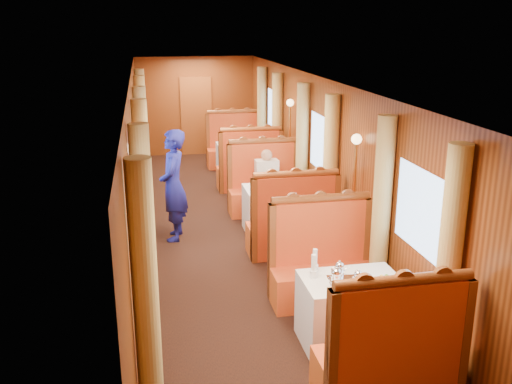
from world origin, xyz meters
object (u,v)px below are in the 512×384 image
object	(u,v)px
teapot_right	(358,279)
rose_vase_far	(240,136)
table_far	(241,160)
tea_tray	(344,281)
banquette_mid_aft	(264,189)
banquette_far_fwd	(249,170)
steward	(173,185)
passenger	(267,176)
fruit_plate	(386,280)
banquette_mid_fwd	(292,228)
teapot_left	(336,279)
rose_vase_mid	(277,177)
banquette_near_fwd	(390,360)
table_mid	(277,209)
table_near	(350,311)
banquette_near_aft	(322,268)
banquette_far_aft	(234,149)
teapot_back	(339,271)

from	to	relation	value
teapot_right	rose_vase_far	size ratio (longest dim) A/B	0.40
table_far	tea_tray	bearing A→B (deg)	-90.77
banquette_mid_aft	banquette_far_fwd	bearing A→B (deg)	90.00
steward	passenger	xyz separation A→B (m)	(1.68, 0.79, -0.14)
fruit_plate	rose_vase_far	xyz separation A→B (m)	(-0.36, 7.14, 0.16)
banquette_mid_fwd	teapot_left	bearing A→B (deg)	-94.77
rose_vase_mid	banquette_near_fwd	bearing A→B (deg)	-89.98
banquette_mid_fwd	teapot_right	distance (m)	2.63
table_mid	fruit_plate	size ratio (longest dim) A/B	4.59
table_near	table_mid	bearing A→B (deg)	90.00
banquette_near_aft	passenger	size ratio (longest dim) A/B	1.76
table_near	table_far	xyz separation A→B (m)	(0.00, 7.00, 0.00)
teapot_left	rose_vase_mid	xyz separation A→B (m)	(0.21, 3.59, 0.10)
banquette_far_fwd	rose_vase_mid	xyz separation A→B (m)	(-0.00, -2.50, 0.50)
tea_tray	fruit_plate	bearing A→B (deg)	-11.79
rose_vase_far	steward	size ratio (longest dim) A/B	0.20
banquette_mid_aft	rose_vase_mid	world-z (taller)	banquette_mid_aft
table_near	rose_vase_far	bearing A→B (deg)	90.21
banquette_far_aft	teapot_back	xyz separation A→B (m)	(-0.12, -7.94, 0.39)
table_near	fruit_plate	distance (m)	0.53
table_near	banquette_far_aft	xyz separation A→B (m)	(0.00, 8.01, 0.05)
banquette_near_aft	rose_vase_far	bearing A→B (deg)	90.25
banquette_near_aft	banquette_mid_aft	distance (m)	3.50
banquette_near_fwd	rose_vase_mid	world-z (taller)	banquette_near_fwd
table_near	table_mid	xyz separation A→B (m)	(0.00, 3.50, 0.00)
teapot_right	steward	xyz separation A→B (m)	(-1.69, 3.61, 0.08)
table_far	steward	xyz separation A→B (m)	(-1.68, -3.51, 0.51)
banquette_mid_aft	passenger	size ratio (longest dim) A/B	1.76
table_near	banquette_mid_fwd	world-z (taller)	banquette_mid_fwd
teapot_right	rose_vase_mid	bearing A→B (deg)	68.68
table_near	banquette_near_fwd	size ratio (longest dim) A/B	0.78
banquette_near_aft	banquette_far_fwd	bearing A→B (deg)	90.00
table_mid	banquette_mid_aft	world-z (taller)	banquette_mid_aft
tea_tray	teapot_left	bearing A→B (deg)	-148.17
banquette_far_aft	steward	world-z (taller)	steward
banquette_mid_aft	rose_vase_far	bearing A→B (deg)	90.59
banquette_mid_aft	tea_tray	size ratio (longest dim) A/B	3.94
steward	banquette_mid_fwd	bearing A→B (deg)	67.87
tea_tray	rose_vase_mid	world-z (taller)	rose_vase_mid
table_mid	rose_vase_mid	size ratio (longest dim) A/B	2.92
teapot_left	fruit_plate	world-z (taller)	teapot_left
banquette_near_fwd	banquette_far_aft	size ratio (longest dim) A/B	1.00
banquette_far_aft	teapot_left	size ratio (longest dim) A/B	7.38
table_near	banquette_near_fwd	world-z (taller)	banquette_near_fwd
banquette_far_aft	rose_vase_far	xyz separation A→B (m)	(-0.03, -0.99, 0.50)
teapot_back	steward	xyz separation A→B (m)	(-1.56, 3.41, 0.07)
banquette_mid_aft	fruit_plate	distance (m)	4.66
banquette_far_fwd	steward	size ratio (longest dim) A/B	0.76
rose_vase_mid	tea_tray	bearing A→B (deg)	-91.52
table_mid	passenger	distance (m)	0.86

